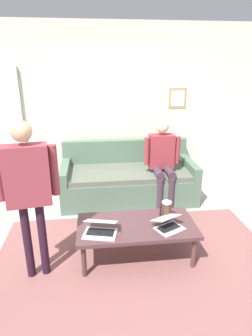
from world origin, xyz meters
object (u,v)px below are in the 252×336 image
laptop_center (101,229)px  person_seated (162,158)px  laptop_left (168,225)px  person_standing (28,183)px  french_press (166,210)px  couch (128,180)px  coffee_table (136,228)px

laptop_center → person_seated: size_ratio=0.31×
laptop_left → person_standing: bearing=2.3°
french_press → couch: bearing=-80.0°
person_standing → french_press: bearing=-169.5°
laptop_left → person_standing: person_standing is taller
french_press → person_standing: person_standing is taller
coffee_table → french_press: french_press is taller
laptop_center → laptop_left: bearing=-179.5°
french_press → person_seated: bearing=-101.2°
french_press → person_seated: size_ratio=0.19×
laptop_left → couch: bearing=-82.2°
laptop_left → person_seated: size_ratio=0.30×
couch → laptop_center: bearing=73.4°
coffee_table → laptop_center: bearing=16.9°
couch → laptop_left: size_ratio=5.50×
couch → person_seated: person_seated is taller
laptop_center → person_standing: 0.87m
coffee_table → laptop_left: (-0.32, 0.11, 0.08)m
person_standing → laptop_left: bearing=-177.7°
coffee_table → person_standing: person_standing is taller
french_press → laptop_left: bearing=82.1°
couch → laptop_left: 1.67m
laptop_left → laptop_center: size_ratio=0.96×
laptop_left → coffee_table: bearing=-19.4°
laptop_left → laptop_center: laptop_center is taller
person_standing → person_seated: person_standing is taller
laptop_left → laptop_center: bearing=0.5°
french_press → person_seated: 1.26m
coffee_table → french_press: (-0.35, -0.09, 0.15)m
person_seated → couch: bearing=-24.6°
laptop_left → person_seated: 1.48m
laptop_center → french_press: size_ratio=1.65×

